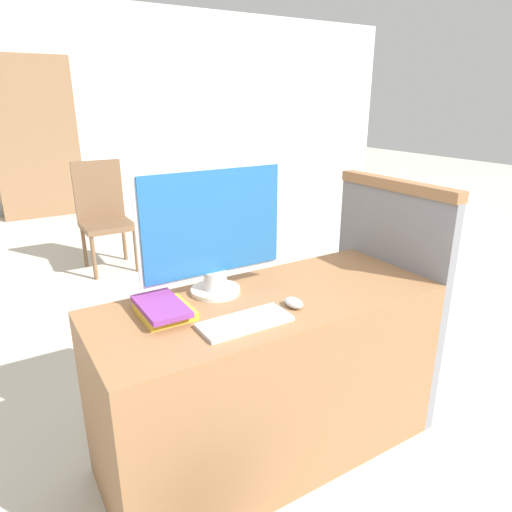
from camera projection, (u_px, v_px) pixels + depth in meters
name	position (u px, v px, depth m)	size (l,w,h in m)	color
ground_plane	(307.00, 494.00, 1.88)	(20.00, 20.00, 0.00)	#BCB7A8
wall_back	(44.00, 108.00, 6.14)	(12.00, 0.06, 2.80)	beige
desk	(268.00, 378.00, 1.99)	(1.45, 0.59, 0.77)	#8C603D
carrel_divider	(386.00, 293.00, 2.33)	(0.07, 0.69, 1.18)	slate
monitor	(213.00, 231.00, 1.82)	(0.63, 0.21, 0.53)	silver
keyboard	(245.00, 322.00, 1.64)	(0.34, 0.14, 0.02)	silver
mouse	(294.00, 303.00, 1.78)	(0.06, 0.09, 0.03)	silver
book_stack	(163.00, 309.00, 1.70)	(0.18, 0.26, 0.05)	gold
far_chair	(104.00, 212.00, 4.22)	(0.44, 0.44, 0.99)	brown
bookshelf_far	(35.00, 139.00, 5.97)	(1.03, 0.32, 2.05)	#846042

